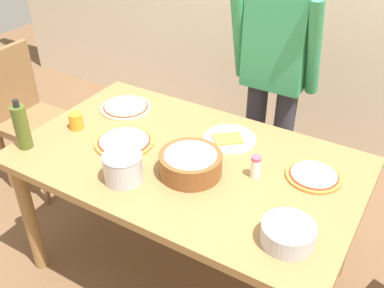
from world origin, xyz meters
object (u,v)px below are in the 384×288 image
dining_table (187,173)px  plate_with_slice (229,139)px  olive_oil_bottle (22,127)px  pizza_raw_on_board (126,107)px  pizza_cooked_on_tray (314,175)px  pizza_second_cooked (124,142)px  person_cook (275,70)px  steel_pot (123,167)px  salt_shaker (256,167)px  chair_wooden_left (26,112)px  mixing_bowl_steel (288,234)px  cup_orange (76,121)px  popcorn_bowl (191,162)px

dining_table → plate_with_slice: plate_with_slice is taller
olive_oil_bottle → pizza_raw_on_board: bearing=71.7°
pizza_cooked_on_tray → pizza_second_cooked: 0.91m
dining_table → plate_with_slice: size_ratio=6.15×
pizza_cooked_on_tray → olive_oil_bottle: size_ratio=0.96×
dining_table → person_cook: 0.81m
plate_with_slice → steel_pot: size_ratio=1.50×
pizza_cooked_on_tray → salt_shaker: bearing=-150.2°
pizza_cooked_on_tray → chair_wooden_left: bearing=180.0°
chair_wooden_left → steel_pot: (1.17, -0.44, 0.29)m
plate_with_slice → mixing_bowl_steel: mixing_bowl_steel is taller
dining_table → cup_orange: bearing=-174.2°
chair_wooden_left → olive_oil_bottle: 0.84m
pizza_raw_on_board → popcorn_bowl: (0.61, -0.32, 0.05)m
chair_wooden_left → popcorn_bowl: 1.45m
cup_orange → pizza_raw_on_board: bearing=72.9°
plate_with_slice → steel_pot: 0.58m
pizza_cooked_on_tray → pizza_raw_on_board: bearing=176.6°
dining_table → olive_oil_bottle: bearing=-156.0°
plate_with_slice → cup_orange: 0.79m
chair_wooden_left → salt_shaker: size_ratio=8.96×
popcorn_bowl → salt_shaker: bearing=25.8°
dining_table → pizza_second_cooked: bearing=-171.3°
pizza_second_cooked → popcorn_bowl: size_ratio=1.04×
plate_with_slice → olive_oil_bottle: size_ratio=1.02×
person_cook → olive_oil_bottle: size_ratio=6.33×
pizza_second_cooked → chair_wooden_left: bearing=167.8°
pizza_second_cooked → pizza_cooked_on_tray: bearing=13.6°
dining_table → popcorn_bowl: size_ratio=5.71×
steel_pot → salt_shaker: size_ratio=1.64×
olive_oil_bottle → person_cook: bearing=52.3°
salt_shaker → person_cook: bearing=106.8°
pizza_cooked_on_tray → popcorn_bowl: (-0.48, -0.25, 0.05)m
steel_pot → cup_orange: (-0.48, 0.21, -0.02)m
steel_pot → salt_shaker: bearing=33.0°
pizza_raw_on_board → olive_oil_bottle: size_ratio=1.10×
pizza_second_cooked → cup_orange: size_ratio=3.44×
cup_orange → person_cook: bearing=48.0°
dining_table → mixing_bowl_steel: mixing_bowl_steel is taller
person_cook → cup_orange: person_cook is taller
pizza_second_cooked → steel_pot: steel_pot is taller
pizza_cooked_on_tray → cup_orange: 1.20m
dining_table → pizza_second_cooked: 0.35m
person_cook → olive_oil_bottle: bearing=-127.7°
popcorn_bowl → olive_oil_bottle: (-0.79, -0.23, 0.05)m
pizza_second_cooked → plate_with_slice: 0.52m
dining_table → cup_orange: (-0.63, -0.06, 0.13)m
person_cook → salt_shaker: 0.76m
person_cook → pizza_second_cooked: bearing=-118.7°
plate_with_slice → mixing_bowl_steel: (0.49, -0.50, 0.03)m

